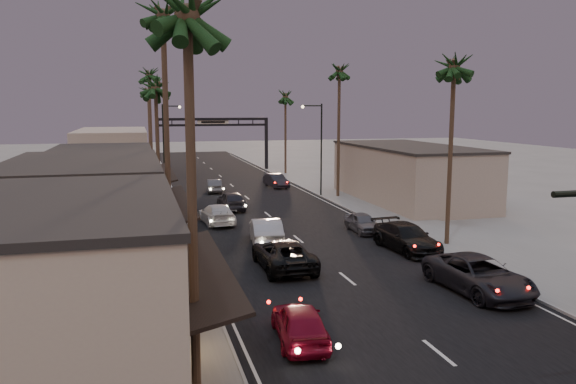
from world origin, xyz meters
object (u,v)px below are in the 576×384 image
arch (213,131)px  palm_rc (285,93)px  palm_ra (454,60)px  oncoming_red (300,323)px  palm_lb (163,8)px  palm_ld (149,71)px  palm_rb (340,67)px  oncoming_pickup (283,254)px  palm_far (148,88)px  palm_lc (155,82)px  streetlight_left (166,137)px  streetlight_right (319,142)px  oncoming_silver (266,231)px  curbside_near (478,275)px  palm_la (187,0)px  curbside_black (407,238)px

arch → palm_rc: palm_rc is taller
palm_ra → oncoming_red: bearing=-138.0°
palm_lb → palm_ld: (0.00, 33.00, -0.97)m
palm_rb → oncoming_pickup: size_ratio=2.48×
palm_lb → oncoming_red: 16.51m
palm_rc → palm_rb: bearing=-90.0°
palm_lb → palm_ld: size_ratio=1.07×
palm_ld → palm_far: palm_ld is taller
palm_lc → streetlight_left: bearing=85.6°
streetlight_right → oncoming_silver: size_ratio=1.75×
curbside_near → palm_ld: bearing=105.3°
oncoming_silver → streetlight_left: bearing=-74.2°
palm_la → palm_lc: 27.02m
palm_lc → palm_rb: bearing=24.9°
palm_rb → palm_la: bearing=-116.2°
palm_la → curbside_black: size_ratio=2.35×
palm_lc → palm_rb: size_ratio=0.86×
palm_rc → palm_la: bearing=-107.4°
streetlight_right → palm_lb: 28.89m
arch → palm_far: (-8.30, 8.00, 5.91)m
palm_la → palm_lc: (-0.00, 27.00, -0.97)m
oncoming_pickup → palm_lb: bearing=-3.5°
palm_la → curbside_black: palm_la is taller
arch → palm_far: 12.96m
palm_la → palm_rb: (17.20, 35.00, 0.97)m
palm_rc → palm_ra: bearing=-90.0°
streetlight_right → oncoming_silver: bearing=-117.5°
arch → palm_la: bearing=-98.0°
palm_lb → palm_ra: (17.20, 2.00, -1.94)m
oncoming_silver → oncoming_pickup: bearing=94.5°
palm_la → streetlight_right: bearing=66.7°
streetlight_left → palm_far: palm_far is taller
palm_ld → oncoming_silver: (6.22, -27.86, -11.57)m
oncoming_red → curbside_near: (9.67, 3.24, 0.11)m
palm_rb → palm_far: (-16.90, 34.00, -0.97)m
palm_ld → oncoming_silver: size_ratio=2.76×
palm_lb → palm_rb: palm_lb is taller
palm_rb → curbside_near: bearing=-96.8°
oncoming_pickup → oncoming_silver: size_ratio=1.11×
oncoming_silver → curbside_black: size_ratio=0.92×
palm_la → palm_lb: bearing=90.0°
palm_lb → palm_rc: palm_lb is taller
palm_rc → curbside_near: size_ratio=2.02×
oncoming_pickup → oncoming_silver: bearing=-93.0°
palm_la → palm_ra: (17.20, 15.00, 0.00)m
palm_ra → palm_ld: bearing=119.0°
palm_lc → arch: bearing=75.8°
oncoming_red → palm_lb: bearing=-61.3°
palm_ra → oncoming_silver: (-10.98, 3.14, -10.60)m
palm_ld → curbside_near: bearing=-70.8°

